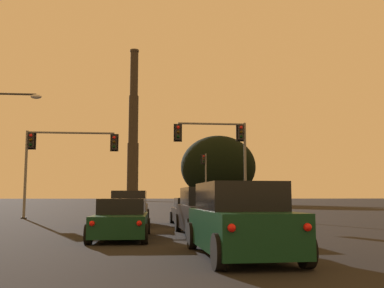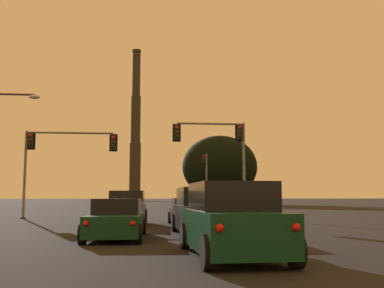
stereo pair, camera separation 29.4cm
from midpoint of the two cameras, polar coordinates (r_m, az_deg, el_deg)
suv_right_lane_third at (r=11.50m, az=5.73°, el=-9.68°), size 2.27×4.97×1.86m
sedan_center_lane_second at (r=16.60m, az=-9.02°, el=-9.48°), size 2.11×4.75×1.43m
suv_right_lane_second at (r=17.91m, az=1.81°, el=-8.61°), size 2.24×4.95×1.86m
pickup_truck_center_lane_front at (r=24.11m, az=-8.19°, el=-8.27°), size 2.40×5.58×1.82m
sedan_right_lane_front at (r=23.99m, az=-0.04°, el=-8.67°), size 2.06×4.73×1.43m
traffic_light_overhead_right at (r=31.19m, az=4.00°, el=-0.13°), size 5.17×0.50×6.63m
traffic_light_overhead_left at (r=32.62m, az=-16.52°, el=-0.85°), size 6.47×0.50×6.04m
traffic_light_far_right at (r=54.86m, az=1.88°, el=-3.66°), size 0.78×0.50×6.72m
smokestack at (r=153.11m, az=-7.14°, el=0.46°), size 6.03×6.03×51.94m
treeline_far_right at (r=82.03m, az=3.64°, el=-2.94°), size 13.67×12.30×12.56m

